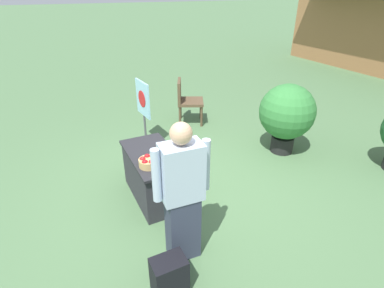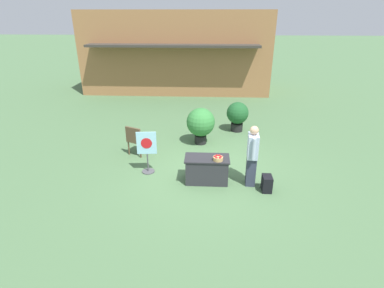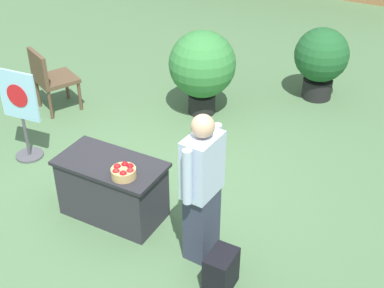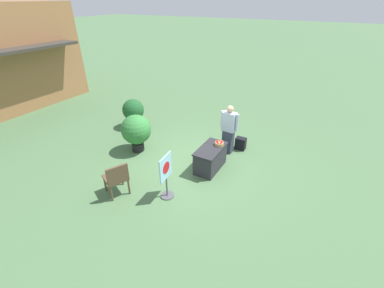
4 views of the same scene
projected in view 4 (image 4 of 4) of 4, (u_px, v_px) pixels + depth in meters
name	position (u px, v px, depth m)	size (l,w,h in m)	color
ground_plane	(196.00, 163.00, 8.07)	(120.00, 120.00, 0.00)	#4C7047
display_table	(210.00, 158.00, 7.65)	(1.18, 0.62, 0.71)	#2D2D33
apple_basket	(219.00, 143.00, 7.59)	(0.26, 0.26, 0.13)	tan
person_visitor	(229.00, 129.00, 8.25)	(0.29, 0.61, 1.64)	#33384C
backpack	(241.00, 144.00, 8.71)	(0.24, 0.34, 0.42)	black
poster_board	(166.00, 176.00, 6.40)	(0.55, 0.36, 1.23)	#4C4C51
patio_chair	(116.00, 177.00, 6.52)	(0.73, 0.73, 0.97)	brown
potted_plant_near_left	(133.00, 111.00, 10.00)	(0.83, 0.83, 1.14)	black
potted_plant_far_left	(136.00, 130.00, 8.37)	(0.98, 0.98, 1.27)	black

